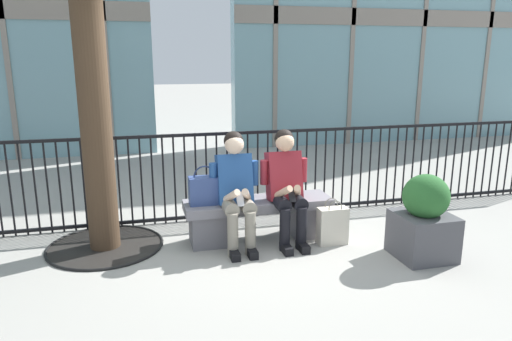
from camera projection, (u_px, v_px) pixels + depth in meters
ground_plane at (258, 238)px, 5.18m from camera, size 60.00×60.00×0.00m
stone_bench at (258, 215)px, 5.12m from camera, size 1.60×0.44×0.45m
seated_person_with_phone at (236, 187)px, 4.84m from camera, size 0.52×0.66×1.21m
seated_person_companion at (286, 183)px, 4.97m from camera, size 0.52×0.66×1.21m
handbag_on_bench at (205, 190)px, 4.89m from camera, size 0.33×0.17×0.41m
shopping_bag at (333, 225)px, 4.99m from camera, size 0.32×0.15×0.50m
plaza_railing at (243, 174)px, 5.76m from camera, size 8.82×0.04×1.08m
planter at (424, 220)px, 4.62m from camera, size 0.53×0.53×0.85m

